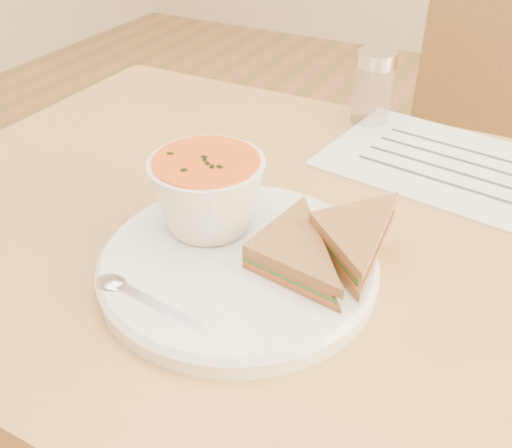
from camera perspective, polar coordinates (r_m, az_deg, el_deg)
The scene contains 9 objects.
dining_table at distance 0.92m, azimuth 3.18°, elevation -19.60°, with size 1.00×0.70×0.75m, color olive, non-canonical shape.
chair_far at distance 1.26m, azimuth 20.50°, elevation 0.87°, with size 0.41×0.41×0.93m, color brown, non-canonical shape.
plate at distance 0.58m, azimuth -1.79°, elevation -4.12°, with size 0.28×0.28×0.02m, color white, non-canonical shape.
soup_bowl at distance 0.60m, azimuth -4.82°, elevation 2.75°, with size 0.12×0.12×0.08m, color white, non-canonical shape.
sandwich_half_a at distance 0.55m, azimuth -1.38°, elevation -3.51°, with size 0.11×0.11×0.03m, color #A06538, non-canonical shape.
sandwich_half_b at distance 0.58m, azimuth 5.26°, elevation -0.12°, with size 0.10×0.10×0.03m, color #A06538, non-canonical shape.
spoon at distance 0.53m, azimuth -10.44°, elevation -7.79°, with size 0.17×0.03×0.01m, color silver, non-canonical shape.
paper_menu at distance 0.82m, azimuth 18.47°, elevation 5.76°, with size 0.31×0.23×0.00m, color white, non-canonical shape.
condiment_shaker at distance 0.90m, azimuth 11.62°, elevation 13.22°, with size 0.06×0.06×0.11m, color silver, non-canonical shape.
Camera 1 is at (0.21, -0.50, 1.12)m, focal length 40.00 mm.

